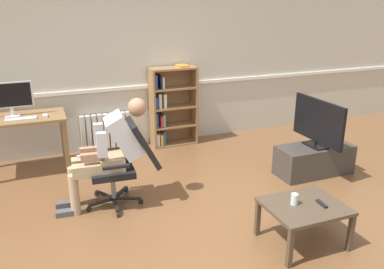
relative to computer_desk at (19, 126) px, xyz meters
The scene contains 15 objects.
ground_plane 2.83m from the computer_desk, 51.15° to the right, with size 18.00×18.00×0.00m, color brown.
back_wall 1.94m from the computer_desk, 16.09° to the left, with size 12.00×0.13×2.70m.
computer_desk is the anchor object (origin of this frame).
imac_monitor 0.39m from the computer_desk, 127.47° to the left, with size 0.56×0.14×0.44m.
keyboard 0.19m from the computer_desk, 73.14° to the right, with size 0.37×0.12×0.02m, color silver.
computer_mouse 0.37m from the computer_desk, 19.97° to the right, with size 0.06×0.10×0.03m, color white.
bookshelf 2.17m from the computer_desk, ahead, with size 0.71×0.29×1.24m.
radiator 1.28m from the computer_desk, 18.49° to the left, with size 0.74×0.08×0.57m.
office_chair 1.73m from the computer_desk, 50.53° to the right, with size 0.85×0.62×0.96m.
person_seated 1.60m from the computer_desk, 55.21° to the right, with size 1.04×0.41×1.20m.
tv_stand 3.85m from the computer_desk, 22.47° to the right, with size 1.00×0.43×0.39m.
tv_screen 3.83m from the computer_desk, 22.46° to the right, with size 0.21×0.91×0.61m.
coffee_table 3.66m from the computer_desk, 48.11° to the right, with size 0.71×0.60×0.40m.
drinking_glass 3.56m from the computer_desk, 48.70° to the right, with size 0.06×0.06×0.11m, color silver.
spare_remote 3.80m from the computer_desk, 47.01° to the right, with size 0.04×0.15×0.02m, color black.
Camera 1 is at (-1.46, -3.22, 2.21)m, focal length 37.42 mm.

